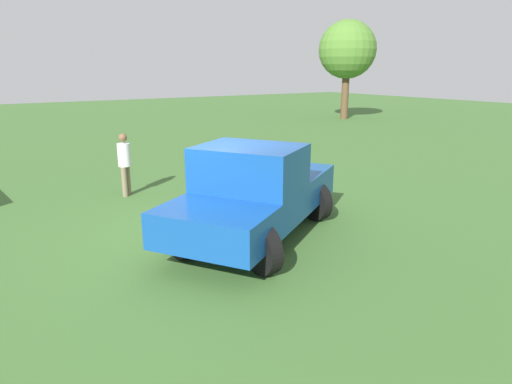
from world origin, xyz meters
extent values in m
plane|color=#3D662D|center=(0.00, 0.00, 0.00)|extent=(80.00, 80.00, 0.00)
cylinder|color=black|center=(0.80, -1.59, 0.41)|extent=(0.82, 0.22, 0.82)
cylinder|color=black|center=(-0.49, -2.41, 0.41)|extent=(0.82, 0.22, 0.82)
cylinder|color=black|center=(-0.75, 0.86, 0.41)|extent=(0.82, 0.22, 0.82)
cylinder|color=black|center=(-2.05, 0.03, 0.41)|extent=(0.82, 0.22, 0.82)
cube|color=#144799|center=(0.11, -1.92, 0.75)|extent=(2.52, 2.51, 0.64)
cube|color=#144799|center=(-0.77, -0.55, 1.13)|extent=(2.33, 2.21, 1.40)
cube|color=slate|center=(-0.77, -0.55, 1.57)|extent=(2.09, 1.95, 0.48)
cube|color=#144799|center=(-1.26, 0.21, 0.73)|extent=(2.72, 2.82, 0.60)
cube|color=silver|center=(0.56, -2.63, 0.49)|extent=(1.55, 1.05, 0.16)
cylinder|color=#7A6B51|center=(3.73, 0.33, 0.39)|extent=(0.14, 0.14, 0.77)
cylinder|color=#7A6B51|center=(3.58, 0.47, 0.39)|extent=(0.14, 0.14, 0.77)
cylinder|color=silver|center=(3.65, 0.40, 1.06)|extent=(0.45, 0.45, 0.58)
sphere|color=brown|center=(3.65, 0.40, 1.50)|extent=(0.21, 0.21, 0.21)
cylinder|color=brown|center=(13.83, -17.14, 1.62)|extent=(0.46, 0.46, 3.24)
sphere|color=#4C7A2D|center=(13.83, -17.14, 4.31)|extent=(3.58, 3.58, 3.58)
camera|label=1|loc=(-7.45, 3.71, 3.17)|focal=31.30mm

